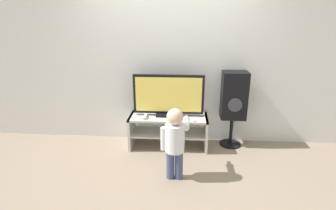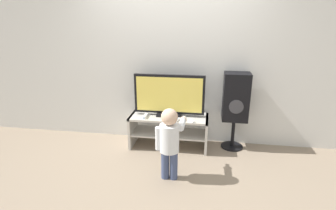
# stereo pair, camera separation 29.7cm
# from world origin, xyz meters

# --- Properties ---
(ground_plane) EXTENTS (16.00, 16.00, 0.00)m
(ground_plane) POSITION_xyz_m (0.00, 0.00, 0.00)
(ground_plane) COLOR gray
(wall_back) EXTENTS (10.00, 0.06, 2.60)m
(wall_back) POSITION_xyz_m (0.00, 0.54, 1.30)
(wall_back) COLOR silver
(wall_back) RESTS_ON ground_plane
(tv_stand) EXTENTS (1.16, 0.46, 0.49)m
(tv_stand) POSITION_xyz_m (0.00, 0.23, 0.33)
(tv_stand) COLOR beige
(tv_stand) RESTS_ON ground_plane
(television) EXTENTS (1.03, 0.20, 0.62)m
(television) POSITION_xyz_m (0.00, 0.25, 0.80)
(television) COLOR black
(television) RESTS_ON tv_stand
(game_console) EXTENTS (0.04, 0.18, 0.04)m
(game_console) POSITION_xyz_m (-0.33, 0.13, 0.51)
(game_console) COLOR white
(game_console) RESTS_ON tv_stand
(remote_primary) EXTENTS (0.09, 0.13, 0.03)m
(remote_primary) POSITION_xyz_m (0.35, 0.07, 0.50)
(remote_primary) COLOR white
(remote_primary) RESTS_ON tv_stand
(remote_secondary) EXTENTS (0.07, 0.13, 0.03)m
(remote_secondary) POSITION_xyz_m (0.15, 0.08, 0.50)
(remote_secondary) COLOR white
(remote_secondary) RESTS_ON tv_stand
(child) EXTENTS (0.34, 0.50, 0.90)m
(child) POSITION_xyz_m (0.14, -0.60, 0.53)
(child) COLOR #3F4C72
(child) RESTS_ON ground_plane
(speaker_tower) EXTENTS (0.36, 0.33, 1.15)m
(speaker_tower) POSITION_xyz_m (0.96, 0.35, 0.77)
(speaker_tower) COLOR black
(speaker_tower) RESTS_ON ground_plane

